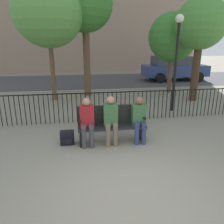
{
  "coord_description": "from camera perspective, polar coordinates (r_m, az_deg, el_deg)",
  "views": [
    {
      "loc": [
        -0.77,
        -2.78,
        2.38
      ],
      "look_at": [
        0.0,
        2.2,
        0.8
      ],
      "focal_mm": 35.0,
      "sensor_mm": 36.0,
      "label": 1
    }
  ],
  "objects": [
    {
      "name": "seated_person_2",
      "position": [
        5.42,
        7.07,
        -1.38
      ],
      "size": [
        0.34,
        0.39,
        1.16
      ],
      "color": "navy",
      "rests_on": "ground"
    },
    {
      "name": "lamp_post",
      "position": [
        8.11,
        16.63,
        15.61
      ],
      "size": [
        0.28,
        0.28,
        3.32
      ],
      "color": "black",
      "rests_on": "ground"
    },
    {
      "name": "tree_3",
      "position": [
        10.07,
        22.17,
        20.34
      ],
      "size": [
        2.06,
        2.06,
        4.19
      ],
      "color": "#422D1E",
      "rests_on": "ground"
    },
    {
      "name": "parked_car_0",
      "position": [
        15.48,
        15.76,
        11.05
      ],
      "size": [
        4.2,
        1.94,
        1.62
      ],
      "color": "navy",
      "rests_on": "ground"
    },
    {
      "name": "ground_plane",
      "position": [
        3.74,
        5.58,
        -22.17
      ],
      "size": [
        80.0,
        80.0,
        0.0
      ],
      "primitive_type": "plane",
      "color": "gray"
    },
    {
      "name": "backpack",
      "position": [
        5.53,
        -11.6,
        -6.6
      ],
      "size": [
        0.34,
        0.24,
        0.33
      ],
      "color": "black",
      "rests_on": "ground"
    },
    {
      "name": "street_surface",
      "position": [
        14.99,
        -5.81,
        8.18
      ],
      "size": [
        24.0,
        6.0,
        0.01
      ],
      "color": "#3D3D3F",
      "rests_on": "ground"
    },
    {
      "name": "park_bench",
      "position": [
        5.45,
        -0.13,
        -2.85
      ],
      "size": [
        1.67,
        0.45,
        0.92
      ],
      "color": "black",
      "rests_on": "ground"
    },
    {
      "name": "seated_person_1",
      "position": [
        5.27,
        -0.33,
        -1.56
      ],
      "size": [
        0.34,
        0.39,
        1.2
      ],
      "color": "brown",
      "rests_on": "ground"
    },
    {
      "name": "tree_0",
      "position": [
        11.4,
        15.59,
        18.28
      ],
      "size": [
        2.32,
        2.32,
        3.85
      ],
      "color": "brown",
      "rests_on": "ground"
    },
    {
      "name": "seated_person_0",
      "position": [
        5.22,
        -6.56,
        -2.0
      ],
      "size": [
        0.34,
        0.39,
        1.18
      ],
      "color": "#3D3D42",
      "rests_on": "ground"
    },
    {
      "name": "tree_1",
      "position": [
        10.54,
        -7.09,
        26.13
      ],
      "size": [
        2.45,
        2.45,
        5.28
      ],
      "color": "brown",
      "rests_on": "ground"
    },
    {
      "name": "tree_2",
      "position": [
        9.88,
        -16.4,
        23.78
      ],
      "size": [
        2.82,
        2.82,
        5.01
      ],
      "color": "brown",
      "rests_on": "ground"
    },
    {
      "name": "fence_railing",
      "position": [
        6.9,
        -2.21,
        2.08
      ],
      "size": [
        9.01,
        0.03,
        0.95
      ],
      "color": "black",
      "rests_on": "ground"
    }
  ]
}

